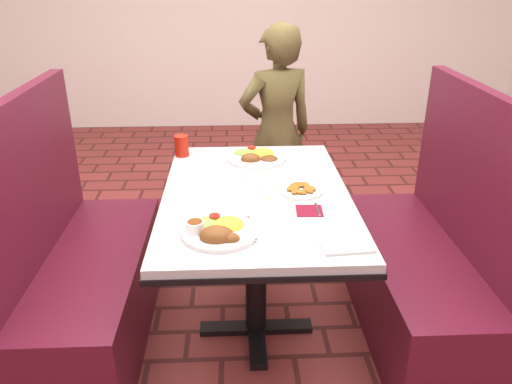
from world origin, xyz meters
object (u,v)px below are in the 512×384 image
booth_bench_right (424,269)px  diner_person (276,133)px  booth_bench_left (83,278)px  red_tumbler (182,146)px  near_dinner_plate (218,227)px  plantain_plate (301,190)px  far_dinner_plate (257,154)px  dining_table (256,212)px

booth_bench_right → diner_person: (-0.62, 1.07, 0.35)m
booth_bench_left → red_tumbler: bearing=47.3°
near_dinner_plate → red_tumbler: size_ratio=2.64×
booth_bench_right → diner_person: diner_person is taller
booth_bench_left → plantain_plate: size_ratio=6.45×
far_dinner_plate → red_tumbler: bearing=169.4°
near_dinner_plate → red_tumbler: bearing=103.7°
near_dinner_plate → far_dinner_plate: near_dinner_plate is taller
diner_person → plantain_plate: diner_person is taller
dining_table → diner_person: bearing=80.5°
dining_table → plantain_plate: 0.22m
booth_bench_left → booth_bench_right: 1.60m
dining_table → red_tumbler: red_tumbler is taller
near_dinner_plate → far_dinner_plate: (0.18, 0.77, -0.00)m
dining_table → diner_person: size_ratio=0.90×
booth_bench_left → near_dinner_plate: (0.64, -0.37, 0.45)m
booth_bench_right → diner_person: 1.28m
dining_table → booth_bench_right: size_ratio=1.01×
dining_table → red_tumbler: size_ratio=11.30×
far_dinner_plate → red_tumbler: size_ratio=2.73×
far_dinner_plate → plantain_plate: (0.17, -0.41, -0.02)m
booth_bench_left → far_dinner_plate: size_ratio=4.10×
dining_table → booth_bench_left: size_ratio=1.01×
diner_person → far_dinner_plate: size_ratio=4.61×
red_tumbler → dining_table: bearing=-52.9°
booth_bench_right → red_tumbler: bearing=157.7°
dining_table → booth_bench_left: 0.86m
booth_bench_right → far_dinner_plate: bearing=152.5°
far_dinner_plate → booth_bench_right: bearing=-27.5°
diner_person → plantain_plate: (0.02, -1.08, 0.09)m
dining_table → booth_bench_right: booth_bench_right is taller
booth_bench_right → diner_person: size_ratio=0.89×
dining_table → red_tumbler: bearing=127.1°
booth_bench_left → diner_person: 1.49m
booth_bench_left → red_tumbler: 0.80m
diner_person → far_dinner_plate: 0.69m
dining_table → near_dinner_plate: size_ratio=4.29×
dining_table → diner_person: diner_person is taller
diner_person → red_tumbler: 0.81m
diner_person → far_dinner_plate: (-0.16, -0.66, 0.10)m
booth_bench_left → red_tumbler: booth_bench_left is taller
booth_bench_right → near_dinner_plate: booth_bench_right is taller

